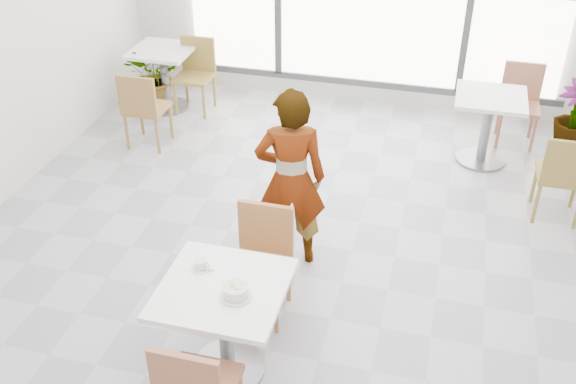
% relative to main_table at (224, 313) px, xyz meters
% --- Properties ---
extents(floor, '(7.00, 7.00, 0.00)m').
position_rel_main_table_xyz_m(floor, '(0.22, 1.11, -0.52)').
color(floor, '#9E9EA5').
rests_on(floor, ground).
extents(main_table, '(0.80, 0.80, 0.75)m').
position_rel_main_table_xyz_m(main_table, '(0.00, 0.00, 0.00)').
color(main_table, white).
rests_on(main_table, ground).
extents(chair_far, '(0.42, 0.42, 0.87)m').
position_rel_main_table_xyz_m(chair_far, '(0.05, 0.70, -0.02)').
color(chair_far, '#A46839').
rests_on(chair_far, ground).
extents(oatmeal_bowl, '(0.21, 0.21, 0.09)m').
position_rel_main_table_xyz_m(oatmeal_bowl, '(0.11, -0.06, 0.27)').
color(oatmeal_bowl, silver).
rests_on(oatmeal_bowl, main_table).
extents(coffee_cup, '(0.16, 0.13, 0.07)m').
position_rel_main_table_xyz_m(coffee_cup, '(-0.20, 0.14, 0.26)').
color(coffee_cup, silver).
rests_on(coffee_cup, main_table).
extents(person, '(0.65, 0.51, 1.56)m').
position_rel_main_table_xyz_m(person, '(0.10, 1.33, 0.26)').
color(person, black).
rests_on(person, ground).
extents(bg_table_left, '(0.70, 0.70, 0.75)m').
position_rel_main_table_xyz_m(bg_table_left, '(-2.11, 3.81, -0.04)').
color(bg_table_left, silver).
rests_on(bg_table_left, ground).
extents(bg_table_right, '(0.70, 0.70, 0.75)m').
position_rel_main_table_xyz_m(bg_table_right, '(1.64, 3.44, -0.04)').
color(bg_table_right, silver).
rests_on(bg_table_right, ground).
extents(bg_chair_left_near, '(0.42, 0.42, 0.87)m').
position_rel_main_table_xyz_m(bg_chair_left_near, '(-1.91, 2.81, -0.02)').
color(bg_chair_left_near, olive).
rests_on(bg_chair_left_near, ground).
extents(bg_chair_left_far, '(0.42, 0.42, 0.87)m').
position_rel_main_table_xyz_m(bg_chair_left_far, '(-1.73, 3.89, -0.02)').
color(bg_chair_left_far, olive).
rests_on(bg_chair_left_far, ground).
extents(bg_chair_right_near, '(0.42, 0.42, 0.87)m').
position_rel_main_table_xyz_m(bg_chair_right_near, '(2.30, 2.49, -0.02)').
color(bg_chair_right_near, olive).
rests_on(bg_chair_right_near, ground).
extents(bg_chair_right_far, '(0.42, 0.42, 0.87)m').
position_rel_main_table_xyz_m(bg_chair_right_far, '(1.98, 4.03, -0.02)').
color(bg_chair_right_far, '#A0664C').
rests_on(bg_chair_right_far, ground).
extents(plant_left, '(0.85, 0.79, 0.76)m').
position_rel_main_table_xyz_m(plant_left, '(-2.24, 3.85, -0.14)').
color(plant_left, '#487039').
rests_on(plant_left, ground).
extents(plant_right, '(0.56, 0.56, 0.79)m').
position_rel_main_table_xyz_m(plant_right, '(2.57, 3.94, -0.13)').
color(plant_right, '#347234').
rests_on(plant_right, ground).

